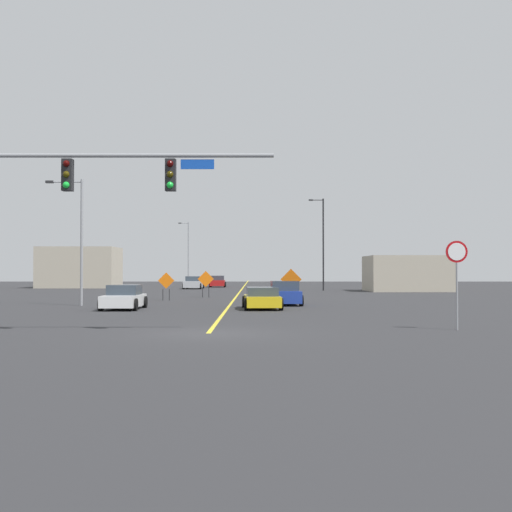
# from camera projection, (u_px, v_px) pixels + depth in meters

# --- Properties ---
(ground) EXTENTS (203.67, 203.67, 0.00)m
(ground) POSITION_uv_depth(u_px,v_px,m) (210.00, 333.00, 21.76)
(ground) COLOR #2D2D30
(road_centre_stripe) EXTENTS (0.16, 113.15, 0.01)m
(road_centre_stripe) POSITION_uv_depth(u_px,v_px,m) (245.00, 288.00, 78.32)
(road_centre_stripe) COLOR yellow
(road_centre_stripe) RESTS_ON ground
(traffic_signal_assembly) EXTENTS (10.26, 0.44, 6.43)m
(traffic_signal_assembly) POSITION_uv_depth(u_px,v_px,m) (70.00, 190.00, 21.86)
(traffic_signal_assembly) COLOR gray
(traffic_signal_assembly) RESTS_ON ground
(stop_sign) EXTENTS (0.76, 0.07, 3.09)m
(stop_sign) POSITION_uv_depth(u_px,v_px,m) (459.00, 267.00, 23.08)
(stop_sign) COLOR gray
(stop_sign) RESTS_ON ground
(street_lamp_near_right) EXTENTS (1.59, 0.24, 9.32)m
(street_lamp_near_right) POSITION_uv_depth(u_px,v_px,m) (190.00, 250.00, 100.16)
(street_lamp_near_right) COLOR gray
(street_lamp_near_right) RESTS_ON ground
(street_lamp_mid_right) EXTENTS (1.56, 0.24, 9.42)m
(street_lamp_mid_right) POSITION_uv_depth(u_px,v_px,m) (324.00, 241.00, 68.13)
(street_lamp_mid_right) COLOR black
(street_lamp_mid_right) RESTS_ON ground
(street_lamp_near_left) EXTENTS (2.21, 0.24, 7.42)m
(street_lamp_near_left) POSITION_uv_depth(u_px,v_px,m) (81.00, 235.00, 39.11)
(street_lamp_near_left) COLOR gray
(street_lamp_near_left) RESTS_ON ground
(construction_sign_median_near) EXTENTS (1.23, 0.27, 2.03)m
(construction_sign_median_near) POSITION_uv_depth(u_px,v_px,m) (208.00, 280.00, 50.96)
(construction_sign_median_near) COLOR orange
(construction_sign_median_near) RESTS_ON ground
(construction_sign_right_lane) EXTENTS (1.39, 0.27, 2.17)m
(construction_sign_right_lane) POSITION_uv_depth(u_px,v_px,m) (293.00, 281.00, 44.00)
(construction_sign_right_lane) COLOR orange
(construction_sign_right_lane) RESTS_ON ground
(construction_sign_left_shoulder) EXTENTS (1.12, 0.19, 1.92)m
(construction_sign_left_shoulder) POSITION_uv_depth(u_px,v_px,m) (168.00, 282.00, 45.84)
(construction_sign_left_shoulder) COLOR orange
(construction_sign_left_shoulder) RESTS_ON ground
(car_red_far) EXTENTS (2.09, 4.19, 1.41)m
(car_red_far) POSITION_uv_depth(u_px,v_px,m) (220.00, 282.00, 82.68)
(car_red_far) COLOR red
(car_red_far) RESTS_ON ground
(car_blue_distant) EXTENTS (2.09, 3.91, 1.44)m
(car_blue_distant) POSITION_uv_depth(u_px,v_px,m) (286.00, 294.00, 39.60)
(car_blue_distant) COLOR #1E389E
(car_blue_distant) RESTS_ON ground
(car_silver_passing) EXTENTS (2.15, 4.24, 1.40)m
(car_silver_passing) POSITION_uv_depth(u_px,v_px,m) (196.00, 283.00, 74.60)
(car_silver_passing) COLOR #B7BABF
(car_silver_passing) RESTS_ON ground
(car_white_approaching) EXTENTS (1.98, 4.09, 1.30)m
(car_white_approaching) POSITION_uv_depth(u_px,v_px,m) (126.00, 298.00, 35.36)
(car_white_approaching) COLOR white
(car_white_approaching) RESTS_ON ground
(car_yellow_mid) EXTENTS (2.19, 4.35, 1.17)m
(car_yellow_mid) POSITION_uv_depth(u_px,v_px,m) (264.00, 298.00, 35.62)
(car_yellow_mid) COLOR gold
(car_yellow_mid) RESTS_ON ground
(roadside_building_west) EXTENTS (8.94, 6.47, 4.81)m
(roadside_building_west) POSITION_uv_depth(u_px,v_px,m) (82.00, 268.00, 79.38)
(roadside_building_west) COLOR #B2A893
(roadside_building_west) RESTS_ON ground
(roadside_building_east) EXTENTS (7.79, 6.89, 3.51)m
(roadside_building_east) POSITION_uv_depth(u_px,v_px,m) (408.00, 273.00, 66.32)
(roadside_building_east) COLOR #B2A893
(roadside_building_east) RESTS_ON ground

